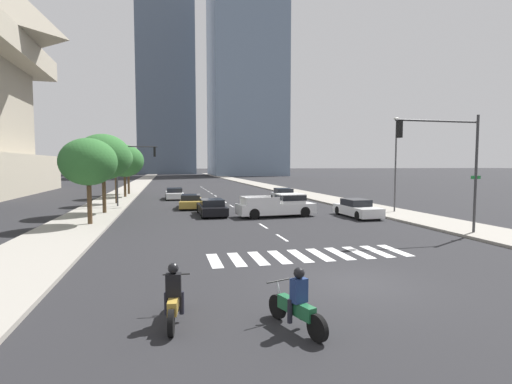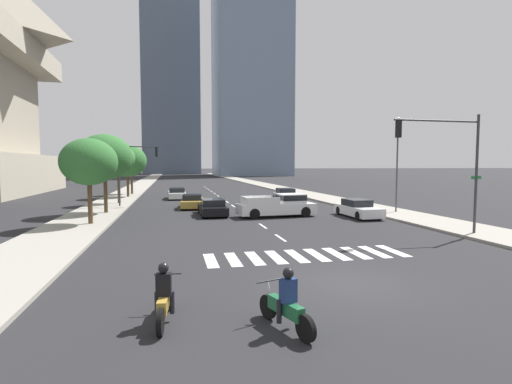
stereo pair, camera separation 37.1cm
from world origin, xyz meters
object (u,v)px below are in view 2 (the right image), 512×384
pickup_truck (280,206)px  sedan_gold_4 (192,202)px  traffic_signal_far (134,163)px  street_tree_second (105,157)px  sedan_silver_2 (286,196)px  street_tree_nearest (89,162)px  traffic_signal_near (448,151)px  street_tree_fourth (127,161)px  motorcycle_trailing (164,298)px  street_tree_fifth (131,162)px  motorcycle_lead (286,305)px  street_lamp_east (397,157)px  sedan_black_0 (212,208)px  street_tree_third (118,158)px  sedan_white_3 (358,209)px  sedan_white_1 (177,194)px

pickup_truck → sedan_gold_4: size_ratio=1.24×
traffic_signal_far → street_tree_second: bearing=-109.6°
sedan_silver_2 → street_tree_nearest: size_ratio=0.88×
traffic_signal_near → street_tree_fourth: (-19.22, 28.96, -0.24)m
motorcycle_trailing → street_tree_fifth: size_ratio=0.40×
motorcycle_lead → sedan_gold_4: 26.02m
motorcycle_lead → street_lamp_east: bearing=-57.1°
sedan_black_0 → sedan_gold_4: (-1.25, 5.25, -0.01)m
street_lamp_east → street_tree_nearest: size_ratio=1.38×
traffic_signal_far → traffic_signal_near: bearing=-46.5°
street_tree_fourth → street_tree_fifth: size_ratio=1.11×
motorcycle_trailing → street_tree_nearest: size_ratio=0.41×
motorcycle_trailing → sedan_black_0: size_ratio=0.46×
street_tree_second → street_tree_third: 7.55m
motorcycle_lead → sedan_white_3: (10.77, 17.36, 0.02)m
traffic_signal_near → street_tree_fourth: size_ratio=1.06×
motorcycle_trailing → street_tree_fourth: (-4.83, 37.12, 3.71)m
sedan_black_0 → traffic_signal_near: (11.21, -11.52, 3.95)m
motorcycle_trailing → pickup_truck: 19.52m
street_tree_nearest → street_tree_fourth: 20.98m
sedan_black_0 → traffic_signal_far: bearing=41.6°
street_tree_nearest → sedan_black_0: bearing=23.8°
sedan_black_0 → street_tree_fifth: (-8.02, 21.89, 3.65)m
sedan_white_3 → traffic_signal_near: (0.87, -8.13, 3.93)m
traffic_signal_far → street_tree_second: 5.07m
pickup_truck → street_tree_second: (-12.84, 4.09, 3.61)m
sedan_white_1 → traffic_signal_far: (-3.83, -7.82, 3.45)m
street_tree_second → street_tree_fourth: bearing=90.0°
street_tree_second → street_tree_third: street_tree_second is taller
street_tree_second → street_tree_third: bearing=90.0°
street_tree_fifth → street_tree_third: bearing=-90.0°
street_tree_nearest → pickup_truck: bearing=7.4°
street_tree_nearest → sedan_white_3: bearing=0.5°
traffic_signal_near → traffic_signal_far: bearing=-46.5°
motorcycle_lead → street_tree_fifth: bearing=-8.7°
motorcycle_trailing → sedan_white_3: 21.17m
sedan_silver_2 → street_tree_second: bearing=-64.5°
sedan_white_3 → sedan_gold_4: 14.45m
street_tree_second → street_tree_fourth: (0.00, 15.23, -0.13)m
street_tree_fourth → street_tree_third: bearing=-90.0°
traffic_signal_far → street_tree_fifth: (-1.70, 14.92, 0.20)m
sedan_gold_4 → street_tree_fifth: 18.33m
traffic_signal_near → traffic_signal_far: size_ratio=1.11×
sedan_gold_4 → street_tree_fifth: bearing=27.1°
motorcycle_trailing → street_tree_second: (-4.83, 21.89, 3.84)m
sedan_white_3 → street_tree_nearest: (-18.35, -0.14, 3.40)m
pickup_truck → street_tree_nearest: 13.33m
sedan_black_0 → street_tree_fourth: size_ratio=0.79×
street_tree_fourth → traffic_signal_near: bearing=-56.4°
sedan_silver_2 → traffic_signal_near: traffic_signal_near is taller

